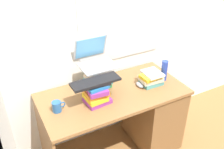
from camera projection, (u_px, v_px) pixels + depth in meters
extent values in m
cube|color=white|center=(94.00, 23.00, 2.35)|extent=(6.00, 0.05, 2.60)
cube|color=silver|center=(121.00, 20.00, 2.44)|extent=(0.90, 0.01, 0.80)
cube|color=olive|center=(113.00, 94.00, 2.35)|extent=(1.36, 0.67, 0.03)
cube|color=olive|center=(48.00, 148.00, 2.27)|extent=(0.02, 0.62, 0.72)
cube|color=olive|center=(166.00, 106.00, 2.81)|extent=(0.02, 0.62, 0.72)
cube|color=brown|center=(152.00, 113.00, 2.70)|extent=(0.41, 0.57, 0.68)
cube|color=#338C4C|center=(99.00, 85.00, 2.41)|extent=(0.21, 0.14, 0.04)
cube|color=yellow|center=(98.00, 83.00, 2.39)|extent=(0.23, 0.18, 0.02)
cube|color=teal|center=(98.00, 81.00, 2.37)|extent=(0.25, 0.18, 0.04)
cube|color=beige|center=(97.00, 77.00, 2.36)|extent=(0.22, 0.18, 0.03)
cube|color=orange|center=(98.00, 73.00, 2.35)|extent=(0.20, 0.20, 0.03)
cube|color=beige|center=(97.00, 71.00, 2.34)|extent=(0.22, 0.20, 0.02)
cube|color=white|center=(99.00, 68.00, 2.33)|extent=(0.17, 0.19, 0.04)
cube|color=#8C338C|center=(97.00, 100.00, 2.21)|extent=(0.22, 0.19, 0.04)
cube|color=yellow|center=(95.00, 97.00, 2.18)|extent=(0.18, 0.19, 0.04)
cube|color=orange|center=(96.00, 93.00, 2.17)|extent=(0.19, 0.17, 0.04)
cube|color=#8C338C|center=(97.00, 90.00, 2.14)|extent=(0.18, 0.20, 0.04)
cube|color=#2672B2|center=(96.00, 85.00, 2.14)|extent=(0.19, 0.19, 0.02)
cube|color=black|center=(96.00, 83.00, 2.13)|extent=(0.23, 0.15, 0.02)
cube|color=teal|center=(151.00, 82.00, 2.46)|extent=(0.20, 0.15, 0.04)
cube|color=beige|center=(151.00, 79.00, 2.44)|extent=(0.22, 0.17, 0.04)
cube|color=yellow|center=(151.00, 76.00, 2.42)|extent=(0.22, 0.15, 0.03)
cube|color=white|center=(152.00, 73.00, 2.41)|extent=(0.17, 0.19, 0.02)
cube|color=#B7BABF|center=(98.00, 66.00, 2.30)|extent=(0.32, 0.25, 0.01)
cube|color=#B7BABF|center=(90.00, 47.00, 2.36)|extent=(0.32, 0.08, 0.23)
cube|color=#59A5E5|center=(91.00, 47.00, 2.36)|extent=(0.29, 0.07, 0.20)
cube|color=black|center=(96.00, 82.00, 2.11)|extent=(0.42, 0.15, 0.02)
ellipsoid|color=#A5A8AD|center=(140.00, 85.00, 2.43)|extent=(0.06, 0.10, 0.04)
cylinder|color=#265999|center=(57.00, 107.00, 2.09)|extent=(0.08, 0.08, 0.09)
torus|color=#265999|center=(62.00, 104.00, 2.11)|extent=(0.05, 0.01, 0.05)
cylinder|color=#263FA5|center=(164.00, 71.00, 2.49)|extent=(0.06, 0.06, 0.21)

